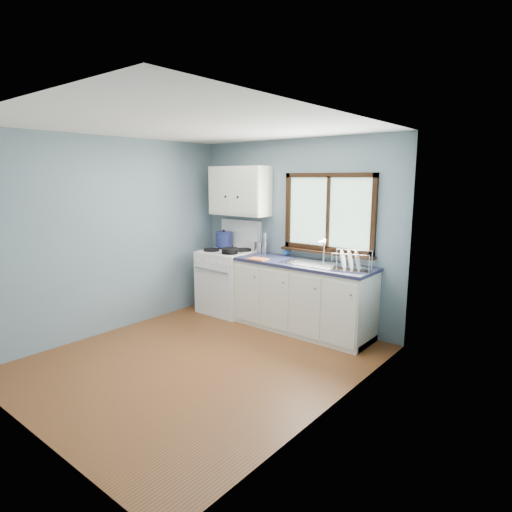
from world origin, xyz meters
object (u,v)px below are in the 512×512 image
Objects in this scene: base_cabinets at (303,300)px; stockpot at (224,239)px; skillet at (231,250)px; thermos at (265,243)px; sink at (315,269)px; gas_range at (228,280)px; utensil_crock at (259,247)px; dish_rack at (351,265)px.

stockpot is at bearing 176.02° from base_cabinets.
base_cabinets is 1.26m from skillet.
thermos is at bearing 6.80° from stockpot.
base_cabinets is 2.20× the size of sink.
gas_range is 1.31m from base_cabinets.
utensil_crock is 0.13m from thermos.
utensil_crock is (0.61, 0.09, -0.07)m from stockpot.
sink reaches higher than dish_rack.
sink is (0.18, -0.00, 0.45)m from base_cabinets.
base_cabinets is 0.48m from sink.
sink reaches higher than skillet.
gas_range is 0.69m from utensil_crock.
skillet is at bearing -170.67° from base_cabinets.
sink is 2.05× the size of utensil_crock.
gas_range reaches higher than utensil_crock.
base_cabinets is 1.04m from thermos.
skillet is (0.20, -0.16, 0.49)m from gas_range.
gas_range is 4.54× the size of thermos.
sink is 2.21× the size of skillet.
dish_rack is (0.69, -0.04, 0.57)m from base_cabinets.
skillet is 0.93× the size of utensil_crock.
thermos is (0.52, 0.21, 0.58)m from gas_range.
gas_range is 3.32× the size of utensil_crock.
gas_range reaches higher than sink.
dish_rack is at bearing -3.66° from stockpot.
stockpot is at bearing 147.74° from gas_range.
base_cabinets is at bearing -3.98° from stockpot.
gas_range reaches higher than thermos.
sink is 1.70m from stockpot.
gas_range reaches higher than dish_rack.
sink and stockpot have the same top height.
utensil_crock reaches higher than skillet.
stockpot is at bearing 176.43° from sink.
skillet is 0.50m from stockpot.
stockpot is (-0.20, 0.12, 0.58)m from gas_range.
utensil_crock is at bearing 167.98° from base_cabinets.
thermos reaches higher than base_cabinets.
base_cabinets is at bearing -13.66° from thermos.
base_cabinets is 6.18× the size of thermos.
sink is 2.64× the size of stockpot.
gas_range is 0.74× the size of base_cabinets.
sink is 1.10m from utensil_crock.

